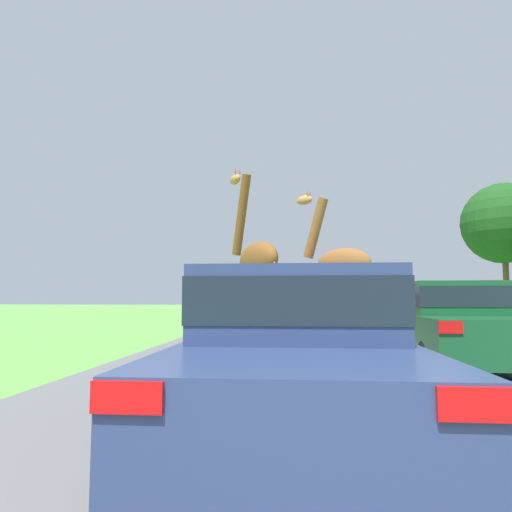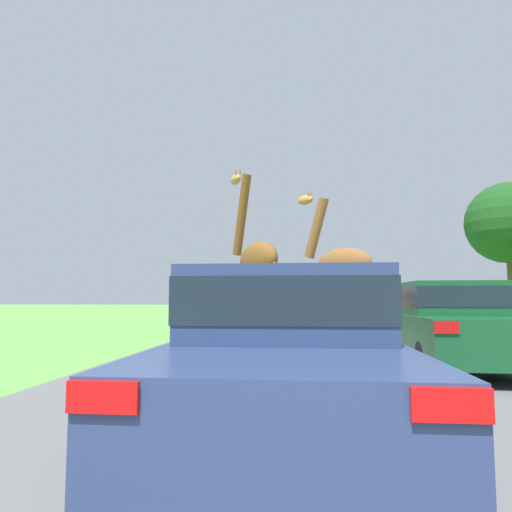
{
  "view_description": "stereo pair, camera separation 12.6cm",
  "coord_description": "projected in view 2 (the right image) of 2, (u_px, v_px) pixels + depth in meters",
  "views": [
    {
      "loc": [
        -0.31,
        0.03,
        1.21
      ],
      "look_at": [
        -1.37,
        11.9,
        2.3
      ],
      "focal_mm": 32.0,
      "sensor_mm": 36.0,
      "label": 1
    },
    {
      "loc": [
        -0.19,
        0.04,
        1.21
      ],
      "look_at": [
        -1.37,
        11.9,
        2.3
      ],
      "focal_mm": 32.0,
      "sensor_mm": 36.0,
      "label": 2
    }
  ],
  "objects": [
    {
      "name": "car_lead_maroon",
      "position": [
        287.0,
        346.0,
        4.05
      ],
      "size": [
        1.74,
        4.42,
        1.44
      ],
      "color": "navy",
      "rests_on": "ground"
    },
    {
      "name": "giraffe_companion",
      "position": [
        340.0,
        266.0,
        13.55
      ],
      "size": [
        2.33,
        1.8,
        4.63
      ],
      "rotation": [
        0.0,
        0.0,
        0.97
      ],
      "color": "#B77F3D",
      "rests_on": "ground"
    },
    {
      "name": "car_queue_right",
      "position": [
        266.0,
        305.0,
        26.4
      ],
      "size": [
        1.89,
        4.22,
        1.49
      ],
      "color": "gray",
      "rests_on": "ground"
    },
    {
      "name": "car_far_ahead",
      "position": [
        450.0,
        323.0,
        7.98
      ],
      "size": [
        1.73,
        4.26,
        1.48
      ],
      "color": "#144C28",
      "rests_on": "ground"
    },
    {
      "name": "car_verge_right",
      "position": [
        245.0,
        307.0,
        21.25
      ],
      "size": [
        1.8,
        4.62,
        1.45
      ],
      "color": "#561914",
      "rests_on": "ground"
    },
    {
      "name": "road",
      "position": [
        305.0,
        316.0,
        29.56
      ],
      "size": [
        7.67,
        120.0,
        0.0
      ],
      "color": "#5B5B5E",
      "rests_on": "ground"
    },
    {
      "name": "giraffe_near_road",
      "position": [
        256.0,
        258.0,
        12.1
      ],
      "size": [
        1.8,
        2.62,
        5.03
      ],
      "rotation": [
        0.0,
        0.0,
        0.54
      ],
      "color": "#B77F3D",
      "rests_on": "ground"
    },
    {
      "name": "tree_left_edge",
      "position": [
        508.0,
        223.0,
        29.77
      ],
      "size": [
        5.3,
        5.3,
        8.75
      ],
      "color": "brown",
      "rests_on": "ground"
    },
    {
      "name": "car_queue_left",
      "position": [
        358.0,
        306.0,
        26.06
      ],
      "size": [
        1.85,
        4.72,
        1.35
      ],
      "color": "silver",
      "rests_on": "ground"
    },
    {
      "name": "sign_post",
      "position": [
        495.0,
        300.0,
        11.59
      ],
      "size": [
        0.7,
        0.08,
        1.66
      ],
      "color": "#4C3823",
      "rests_on": "ground"
    }
  ]
}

